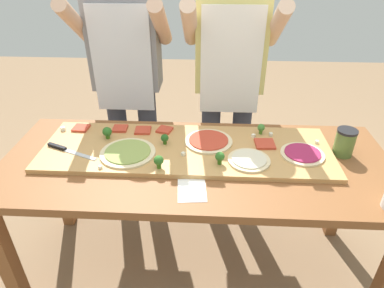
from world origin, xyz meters
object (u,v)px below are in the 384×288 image
Objects in this scene: broccoli_floret_center_left at (220,157)px; broccoli_floret_back_mid at (165,138)px; cheese_crumble_f at (253,136)px; prep_table at (196,176)px; pizza_whole_cheese_artichoke at (249,160)px; pizza_slice_near_right at (143,130)px; pizza_whole_beet_magenta at (302,154)px; cook_left at (127,71)px; cheese_crumble_e at (100,167)px; sauce_jar at (345,142)px; broccoli_floret_front_mid at (107,132)px; chefs_knife at (65,149)px; pizza_slice_near_left at (165,130)px; broccoli_floret_front_left at (159,161)px; pizza_slice_far_right at (120,128)px; cheese_crumble_c at (271,134)px; cheese_crumble_d at (317,142)px; pizza_whole_pesto_green at (128,152)px; cheese_crumble_a at (63,129)px; broccoli_floret_center_right at (261,128)px; pizza_slice_center at (265,144)px; pizza_whole_tomato_red at (209,141)px; cheese_crumble_b at (183,153)px; recipe_note at (192,190)px; pizza_slice_far_left at (81,128)px; cook_right at (229,73)px.

broccoli_floret_center_left is 0.32m from broccoli_floret_back_mid.
broccoli_floret_center_left reaches higher than cheese_crumble_f.
prep_table is 0.28m from pizza_whole_cheese_artichoke.
pizza_slice_near_right is 0.50m from broccoli_floret_center_left.
pizza_whole_beet_magenta is 1.12m from cook_left.
pizza_whole_cheese_artichoke is 0.68m from cheese_crumble_e.
prep_table is 13.75× the size of sauce_jar.
pizza_whole_cheese_artichoke is at bearing -13.55° from broccoli_floret_front_mid.
pizza_slice_near_left is (0.47, 0.22, 0.00)m from chefs_knife.
prep_table is 1.13× the size of cook_left.
sauce_jar is at bearing -2.51° from broccoli_floret_front_mid.
broccoli_floret_front_left is at bearing -146.41° from prep_table.
pizza_slice_far_right is (-0.67, 0.27, -0.00)m from pizza_whole_cheese_artichoke.
pizza_slice_near_right is at bearing -68.36° from cook_left.
broccoli_floret_back_mid reaches higher than pizza_whole_cheese_artichoke.
broccoli_floret_front_left is at bearing -149.71° from cheese_crumble_c.
cheese_crumble_f is at bearing 143.81° from pizza_whole_beet_magenta.
chefs_knife is 18.59× the size of cheese_crumble_d.
pizza_whole_pesto_green is 0.20m from broccoli_floret_front_left.
broccoli_floret_front_mid is (-0.04, -0.10, 0.03)m from pizza_slice_far_right.
cheese_crumble_a reaches higher than cheese_crumble_f.
broccoli_floret_center_right is at bearing 18.95° from pizza_whole_pesto_green.
cheese_crumble_e is 0.10× the size of sauce_jar.
cheese_crumble_f is (0.62, 0.19, 0.00)m from pizza_whole_pesto_green.
broccoli_floret_back_mid is (-0.50, -0.02, 0.03)m from pizza_slice_center.
pizza_whole_tomato_red is 0.55m from cheese_crumble_d.
broccoli_floret_center_left is at bearing -45.54° from pizza_slice_near_left.
pizza_slice_far_right is at bearing 167.74° from pizza_whole_beet_magenta.
cheese_crumble_a is at bearing 175.11° from pizza_slice_center.
pizza_whole_tomato_red is (-0.19, 0.16, -0.00)m from pizza_whole_cheese_artichoke.
sauce_jar is at bearing -20.47° from broccoli_floret_center_right.
pizza_slice_near_right is at bearing 136.95° from cheese_crumble_b.
cook_left is at bearing 151.37° from cheese_crumble_f.
broccoli_floret_front_left reaches higher than prep_table.
broccoli_floret_front_mid is at bearing 134.66° from pizza_whole_pesto_green.
cheese_crumble_c reaches higher than recipe_note.
pizza_whole_tomato_red is at bearing 167.98° from pizza_whole_beet_magenta.
pizza_slice_far_left is 4.72× the size of cheese_crumble_f.
cheese_crumble_c is (-0.12, 0.18, 0.00)m from pizza_whole_beet_magenta.
broccoli_floret_center_left reaches higher than cheese_crumble_a.
broccoli_floret_center_left reaches higher than pizza_whole_tomato_red.
pizza_whole_cheese_artichoke is at bearing -40.41° from pizza_whole_tomato_red.
cheese_crumble_d is at bearing 8.76° from pizza_whole_pesto_green.
pizza_slice_center is 0.27m from cheese_crumble_d.
recipe_note is at bearing -65.04° from broccoli_floret_back_mid.
pizza_slice_far_left is 0.05× the size of cook_right.
cheese_crumble_f is at bearing 166.14° from sauce_jar.
broccoli_floret_back_mid is 0.03× the size of cook_right.
pizza_slice_center is 0.29m from broccoli_floret_center_left.
cook_right reaches higher than pizza_whole_tomato_red.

